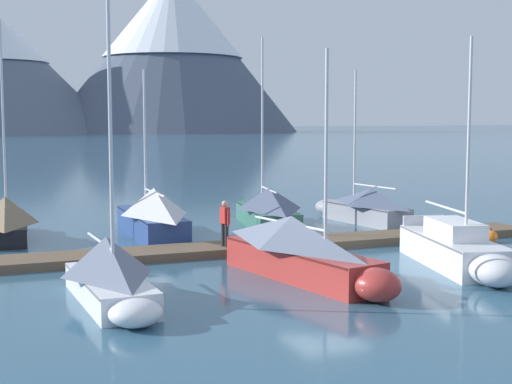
{
  "coord_description": "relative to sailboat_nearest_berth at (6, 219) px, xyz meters",
  "views": [
    {
      "loc": [
        -11.21,
        -21.35,
        5.0
      ],
      "look_at": [
        0.0,
        6.0,
        2.0
      ],
      "focal_mm": 51.74,
      "sensor_mm": 36.0,
      "label": 1
    }
  ],
  "objects": [
    {
      "name": "person_on_dock",
      "position": [
        7.17,
        -6.39,
        0.39
      ],
      "size": [
        0.28,
        0.58,
        1.69
      ],
      "color": "#232328",
      "rests_on": "dock"
    },
    {
      "name": "sailboat_mid_dock_port",
      "position": [
        5.72,
        -1.25,
        0.12
      ],
      "size": [
        2.04,
        7.16,
        7.03
      ],
      "color": "navy",
      "rests_on": "ground"
    },
    {
      "name": "sailboat_second_berth",
      "position": [
        1.92,
        -11.79,
        -0.03
      ],
      "size": [
        1.92,
        6.02,
        8.8
      ],
      "color": "white",
      "rests_on": "ground"
    },
    {
      "name": "mooring_buoy_inner_mooring",
      "position": [
        17.85,
        -8.06,
        -0.61
      ],
      "size": [
        0.52,
        0.52,
        0.6
      ],
      "color": "orange",
      "rests_on": "ground"
    },
    {
      "name": "dock",
      "position": [
        9.36,
        -6.04,
        -0.72
      ],
      "size": [
        22.45,
        2.25,
        0.3
      ],
      "color": "brown",
      "rests_on": "ground"
    },
    {
      "name": "mooring_buoy_channel_marker",
      "position": [
        2.84,
        -8.5,
        -0.6
      ],
      "size": [
        0.53,
        0.53,
        0.61
      ],
      "color": "red",
      "rests_on": "ground"
    },
    {
      "name": "sailboat_nearest_berth",
      "position": [
        0.0,
        0.0,
        0.0
      ],
      "size": [
        2.15,
        5.84,
        8.97
      ],
      "color": "black",
      "rests_on": "ground"
    },
    {
      "name": "sailboat_mid_dock_starboard",
      "position": [
        7.97,
        -11.21,
        0.04
      ],
      "size": [
        2.85,
        7.49,
        6.97
      ],
      "color": "#B2332D",
      "rests_on": "ground"
    },
    {
      "name": "mountain_shoulder_ridge",
      "position": [
        69.45,
        218.65,
        28.26
      ],
      "size": [
        86.28,
        86.28,
        54.62
      ],
      "color": "#4C566B",
      "rests_on": "ground"
    },
    {
      "name": "sailboat_outer_slip",
      "position": [
        13.43,
        -11.76,
        -0.23
      ],
      "size": [
        3.28,
        7.04,
        7.54
      ],
      "color": "silver",
      "rests_on": "ground"
    },
    {
      "name": "sailboat_end_of_dock",
      "position": [
        16.12,
        -0.97,
        -0.09
      ],
      "size": [
        2.37,
        6.48,
        7.23
      ],
      "color": "#93939E",
      "rests_on": "ground"
    },
    {
      "name": "ground_plane",
      "position": [
        9.36,
        -10.04,
        -0.87
      ],
      "size": [
        700.0,
        700.0,
        0.0
      ],
      "primitive_type": "plane",
      "color": "#335B75"
    },
    {
      "name": "sailboat_far_berth",
      "position": [
        11.38,
        -0.33,
        -0.01
      ],
      "size": [
        3.11,
        7.39,
        8.7
      ],
      "color": "#336B56",
      "rests_on": "ground"
    }
  ]
}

